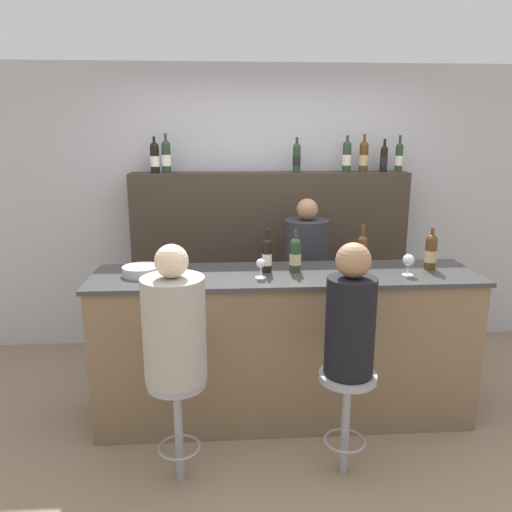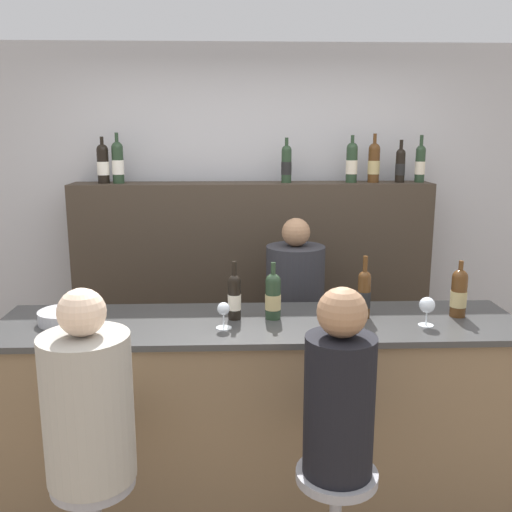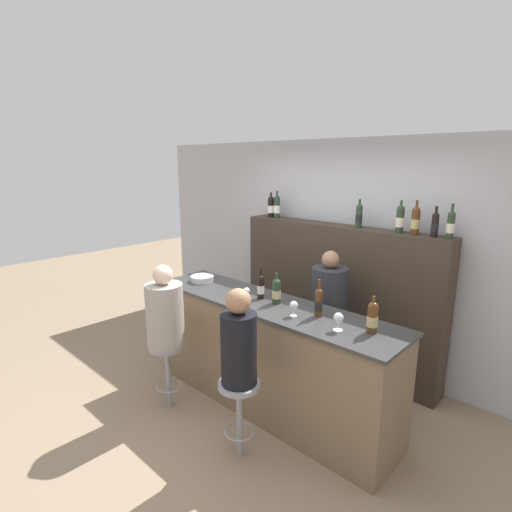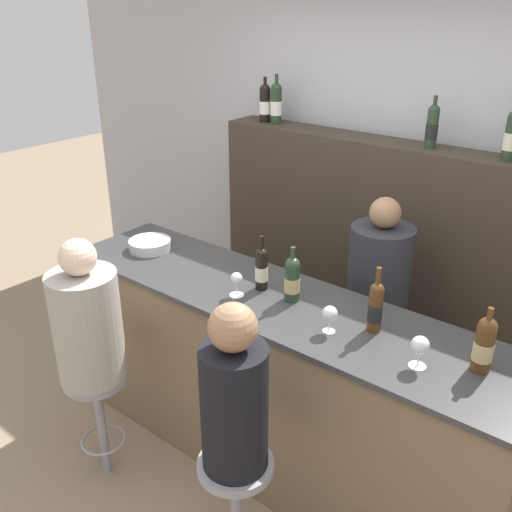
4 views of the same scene
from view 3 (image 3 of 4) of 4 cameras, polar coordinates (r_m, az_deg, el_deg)
The scene contains 24 objects.
ground_plane at distance 4.02m, azimuth -1.47°, elevation -22.27°, with size 16.00×16.00×0.00m, color #8C755B.
wall_back at distance 4.76m, azimuth 13.02°, elevation 0.33°, with size 6.40×0.05×2.60m.
bar_counter at distance 3.93m, azimuth 1.61°, elevation -14.03°, with size 2.62×0.63×1.07m.
back_bar_cabinet at distance 4.70m, azimuth 11.33°, elevation -5.72°, with size 2.45×0.28×1.66m.
wine_bottle_counter_0 at distance 3.78m, azimuth 0.68°, elevation -4.36°, with size 0.07×0.07×0.30m.
wine_bottle_counter_1 at distance 3.66m, azimuth 2.94°, elevation -4.99°, with size 0.08×0.08×0.29m.
wine_bottle_counter_2 at distance 3.39m, azimuth 8.94°, elevation -6.50°, with size 0.07×0.07×0.32m.
wine_bottle_counter_3 at distance 3.17m, azimuth 16.31°, elevation -8.39°, with size 0.08×0.08×0.29m.
wine_bottle_backbar_0 at distance 5.07m, azimuth 2.14°, elevation 7.08°, with size 0.08×0.08×0.31m.
wine_bottle_backbar_1 at distance 5.00m, azimuth 3.00°, elevation 7.08°, with size 0.08×0.08×0.33m.
wine_bottle_backbar_2 at distance 4.37m, azimuth 14.51°, elevation 5.62°, with size 0.07×0.07×0.30m.
wine_bottle_backbar_3 at distance 4.17m, azimuth 19.89°, elevation 5.02°, with size 0.08×0.08×0.32m.
wine_bottle_backbar_4 at distance 4.12m, azimuth 21.83°, elevation 4.73°, with size 0.08×0.08×0.33m.
wine_bottle_backbar_5 at distance 4.06m, azimuth 24.20°, elevation 4.15°, with size 0.07×0.07×0.29m.
wine_bottle_backbar_6 at distance 4.01m, azimuth 26.06°, elevation 4.05°, with size 0.07×0.07×0.32m.
wine_glass_0 at distance 3.73m, azimuth -1.36°, elevation -5.11°, with size 0.08×0.08×0.13m.
wine_glass_1 at distance 3.38m, azimuth 5.43°, elevation -7.07°, with size 0.07×0.07×0.13m.
wine_glass_2 at distance 3.16m, azimuth 11.70°, elevation -8.69°, with size 0.08×0.08×0.14m.
metal_bowl at distance 4.38m, azimuth -7.71°, elevation -3.21°, with size 0.25×0.25×0.06m.
bar_stool_left at distance 4.03m, azimuth -12.54°, elevation -14.17°, with size 0.33×0.33×0.65m.
guest_seated_left at distance 3.83m, azimuth -12.90°, elevation -7.79°, with size 0.35×0.35×0.78m.
bar_stool_right at distance 3.36m, azimuth -2.40°, elevation -19.82°, with size 0.33×0.33×0.65m.
guest_seated_right at distance 3.12m, azimuth -2.49°, elevation -12.19°, with size 0.28×0.28×0.77m.
bartender at distance 4.20m, azimuth 10.18°, elevation -10.14°, with size 0.36×0.36×1.49m.
Camera 3 is at (2.31, -2.32, 2.34)m, focal length 28.00 mm.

